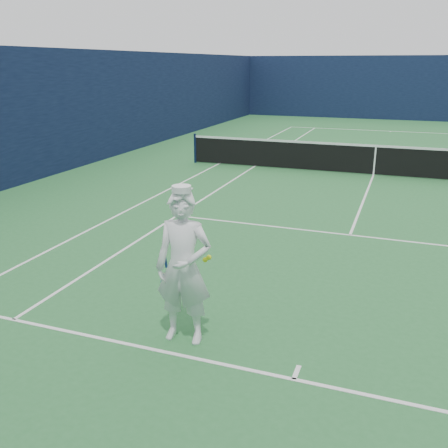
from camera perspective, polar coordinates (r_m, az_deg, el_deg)
name	(u,v)px	position (r m, az deg, el deg)	size (l,w,h in m)	color
ground	(373,175)	(17.24, 16.70, 5.35)	(80.00, 80.00, 0.00)	#296C35
court_markings	(373,175)	(17.24, 16.70, 5.36)	(11.03, 23.83, 0.01)	white
windscreen_fence	(379,114)	(16.95, 17.31, 11.95)	(20.12, 36.12, 4.00)	#0E1835
tennis_net	(375,159)	(17.14, 16.86, 7.15)	(12.88, 0.09, 1.07)	#141E4C
tennis_player	(184,268)	(6.45, -4.64, -4.98)	(0.84, 0.55, 2.11)	white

